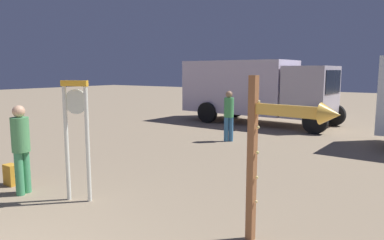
{
  "coord_description": "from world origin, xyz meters",
  "views": [
    {
      "loc": [
        3.9,
        -1.01,
        2.26
      ],
      "look_at": [
        -0.46,
        5.31,
        1.2
      ],
      "focal_mm": 33.23,
      "sensor_mm": 36.0,
      "label": 1
    }
  ],
  "objects_px": {
    "backpack": "(12,175)",
    "box_truck_far": "(255,88)",
    "person_near_clock": "(21,145)",
    "person_distant": "(229,113)",
    "standing_clock": "(76,127)",
    "arrow_sign": "(280,139)"
  },
  "relations": [
    {
      "from": "person_distant",
      "to": "box_truck_far",
      "type": "distance_m",
      "value": 4.49
    },
    {
      "from": "person_near_clock",
      "to": "arrow_sign",
      "type": "bearing_deg",
      "value": 8.39
    },
    {
      "from": "standing_clock",
      "to": "backpack",
      "type": "distance_m",
      "value": 2.13
    },
    {
      "from": "arrow_sign",
      "to": "backpack",
      "type": "bearing_deg",
      "value": -174.27
    },
    {
      "from": "backpack",
      "to": "box_truck_far",
      "type": "height_order",
      "value": "box_truck_far"
    },
    {
      "from": "arrow_sign",
      "to": "person_distant",
      "type": "height_order",
      "value": "arrow_sign"
    },
    {
      "from": "person_near_clock",
      "to": "box_truck_far",
      "type": "height_order",
      "value": "box_truck_far"
    },
    {
      "from": "standing_clock",
      "to": "person_near_clock",
      "type": "bearing_deg",
      "value": -161.82
    },
    {
      "from": "person_near_clock",
      "to": "box_truck_far",
      "type": "bearing_deg",
      "value": 91.93
    },
    {
      "from": "standing_clock",
      "to": "box_truck_far",
      "type": "relative_size",
      "value": 0.31
    },
    {
      "from": "arrow_sign",
      "to": "box_truck_far",
      "type": "height_order",
      "value": "box_truck_far"
    },
    {
      "from": "standing_clock",
      "to": "box_truck_far",
      "type": "bearing_deg",
      "value": 98.12
    },
    {
      "from": "person_near_clock",
      "to": "standing_clock",
      "type": "bearing_deg",
      "value": 18.18
    },
    {
      "from": "person_near_clock",
      "to": "person_distant",
      "type": "xyz_separation_m",
      "value": [
        0.73,
        6.54,
        -0.01
      ]
    },
    {
      "from": "box_truck_far",
      "to": "person_near_clock",
      "type": "bearing_deg",
      "value": -88.07
    },
    {
      "from": "person_near_clock",
      "to": "backpack",
      "type": "height_order",
      "value": "person_near_clock"
    },
    {
      "from": "standing_clock",
      "to": "backpack",
      "type": "xyz_separation_m",
      "value": [
        -1.81,
        -0.22,
        -1.1
      ]
    },
    {
      "from": "arrow_sign",
      "to": "person_distant",
      "type": "xyz_separation_m",
      "value": [
        -3.92,
        5.86,
        -0.52
      ]
    },
    {
      "from": "arrow_sign",
      "to": "backpack",
      "type": "xyz_separation_m",
      "value": [
        -5.32,
        -0.53,
        -1.23
      ]
    },
    {
      "from": "backpack",
      "to": "box_truck_far",
      "type": "xyz_separation_m",
      "value": [
        0.32,
        10.7,
        1.32
      ]
    },
    {
      "from": "person_distant",
      "to": "person_near_clock",
      "type": "bearing_deg",
      "value": -96.33
    },
    {
      "from": "person_distant",
      "to": "box_truck_far",
      "type": "height_order",
      "value": "box_truck_far"
    }
  ]
}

